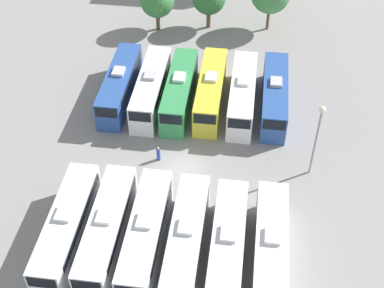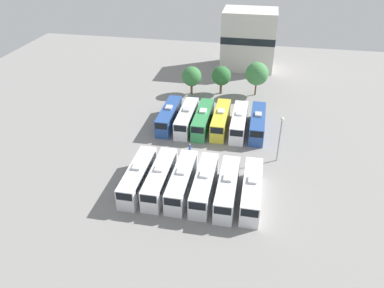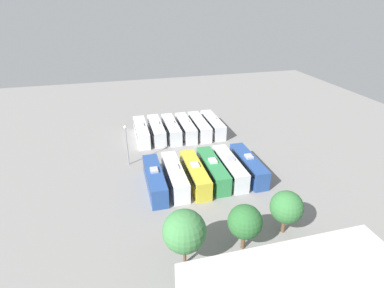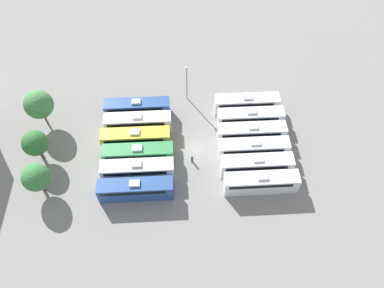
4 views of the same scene
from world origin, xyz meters
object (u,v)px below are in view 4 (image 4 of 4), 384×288
(worker_person, at_px, (192,159))
(tree_0, at_px, (36,177))
(bus_3, at_px, (251,132))
(bus_7, at_px, (137,170))
(bus_6, at_px, (136,189))
(bus_10, at_px, (138,122))
(bus_0, at_px, (261,182))
(light_pole, at_px, (187,78))
(tree_2, at_px, (39,104))
(bus_9, at_px, (136,138))
(tree_1, at_px, (35,143))
(bus_1, at_px, (256,165))
(bus_4, at_px, (250,118))
(bus_5, at_px, (246,103))
(bus_8, at_px, (138,154))
(bus_11, at_px, (137,108))
(bus_2, at_px, (254,148))

(worker_person, relative_size, tree_0, 0.26)
(bus_3, height_order, tree_0, tree_0)
(bus_3, relative_size, bus_7, 1.00)
(bus_6, height_order, bus_10, same)
(bus_0, height_order, bus_3, same)
(light_pole, xyz_separation_m, tree_2, (-4.73, 25.51, -0.42))
(bus_10, height_order, light_pole, light_pole)
(bus_9, bearing_deg, tree_2, 70.85)
(tree_1, bearing_deg, tree_2, 4.43)
(bus_1, xyz_separation_m, bus_4, (9.87, -0.42, 0.00))
(bus_6, distance_m, bus_9, 9.85)
(bus_7, height_order, tree_2, tree_2)
(bus_7, bearing_deg, bus_0, -99.70)
(bus_9, distance_m, light_pole, 14.31)
(bus_5, height_order, bus_8, same)
(bus_11, height_order, tree_1, tree_1)
(bus_1, relative_size, bus_11, 1.00)
(bus_11, bearing_deg, bus_6, -178.86)
(bus_4, height_order, bus_5, same)
(bus_5, xyz_separation_m, bus_7, (-13.22, 19.37, 0.00))
(tree_0, bearing_deg, bus_3, -76.08)
(bus_3, distance_m, light_pole, 15.20)
(light_pole, bearing_deg, worker_person, -179.19)
(bus_0, relative_size, bus_7, 1.00)
(bus_3, distance_m, bus_7, 20.39)
(bus_0, distance_m, bus_10, 23.55)
(bus_9, bearing_deg, bus_1, -108.07)
(bus_10, bearing_deg, tree_2, 82.23)
(tree_1, bearing_deg, bus_0, -102.28)
(bus_3, xyz_separation_m, worker_person, (-4.19, 10.44, -1.09))
(bus_0, relative_size, tree_2, 1.56)
(bus_3, xyz_separation_m, tree_1, (-2.09, 35.56, 2.30))
(bus_8, bearing_deg, bus_11, 2.86)
(bus_3, relative_size, bus_8, 1.00)
(bus_4, relative_size, bus_9, 1.00)
(bus_10, bearing_deg, bus_6, -179.70)
(tree_2, bearing_deg, tree_0, -172.20)
(bus_4, relative_size, bus_10, 1.00)
(bus_1, bearing_deg, bus_5, -0.97)
(bus_2, height_order, bus_11, same)
(bus_5, distance_m, light_pole, 11.82)
(bus_2, distance_m, bus_9, 19.92)
(bus_1, height_order, bus_10, same)
(bus_2, relative_size, tree_1, 1.85)
(bus_4, bearing_deg, bus_3, 175.63)
(bus_2, height_order, bus_3, same)
(tree_2, bearing_deg, bus_3, -98.70)
(bus_2, xyz_separation_m, tree_2, (8.85, 36.01, 3.12))
(bus_5, relative_size, light_pole, 1.46)
(bus_2, relative_size, bus_9, 1.00)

